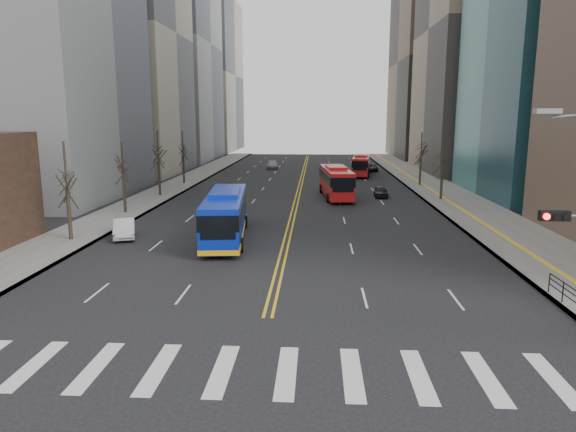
% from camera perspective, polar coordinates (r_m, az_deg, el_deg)
% --- Properties ---
extents(ground, '(220.00, 220.00, 0.00)m').
position_cam_1_polar(ground, '(19.53, -3.76, -16.82)').
color(ground, black).
extents(sidewalk_right, '(7.00, 130.00, 0.15)m').
position_cam_1_polar(sidewalk_right, '(64.64, 16.89, 2.47)').
color(sidewalk_right, gray).
rests_on(sidewalk_right, ground).
extents(sidewalk_left, '(5.00, 130.00, 0.15)m').
position_cam_1_polar(sidewalk_left, '(65.52, -13.42, 2.76)').
color(sidewalk_left, gray).
rests_on(sidewalk_left, ground).
extents(crosswalk, '(26.70, 4.00, 0.01)m').
position_cam_1_polar(crosswalk, '(19.53, -3.76, -16.81)').
color(crosswalk, silver).
rests_on(crosswalk, ground).
extents(centerline, '(0.55, 100.00, 0.01)m').
position_cam_1_polar(centerline, '(72.75, 1.46, 3.79)').
color(centerline, gold).
rests_on(centerline, ground).
extents(office_towers, '(83.00, 134.00, 58.00)m').
position_cam_1_polar(office_towers, '(86.95, 1.92, 20.79)').
color(office_towers, gray).
rests_on(office_towers, ground).
extents(street_trees, '(35.20, 47.20, 7.60)m').
position_cam_1_polar(street_trees, '(52.71, -7.08, 6.29)').
color(street_trees, black).
rests_on(street_trees, ground).
extents(blue_bus, '(3.94, 12.86, 3.67)m').
position_cam_1_polar(blue_bus, '(38.89, -6.95, 0.26)').
color(blue_bus, '#0C27B4').
rests_on(blue_bus, ground).
extents(red_bus_near, '(3.74, 11.64, 3.62)m').
position_cam_1_polar(red_bus_near, '(58.89, 5.33, 4.02)').
color(red_bus_near, red).
rests_on(red_bus_near, ground).
extents(red_bus_far, '(3.68, 10.59, 3.31)m').
position_cam_1_polar(red_bus_far, '(81.50, 8.14, 5.76)').
color(red_bus_far, red).
rests_on(red_bus_far, ground).
extents(car_white, '(2.90, 4.65, 1.45)m').
position_cam_1_polar(car_white, '(41.25, -17.73, -1.27)').
color(car_white, silver).
rests_on(car_white, ground).
extents(car_dark_mid, '(1.57, 3.71, 1.25)m').
position_cam_1_polar(car_dark_mid, '(60.12, 10.27, 2.69)').
color(car_dark_mid, black).
rests_on(car_dark_mid, ground).
extents(car_silver, '(2.28, 4.94, 1.40)m').
position_cam_1_polar(car_silver, '(91.78, -1.75, 5.72)').
color(car_silver, gray).
rests_on(car_silver, ground).
extents(car_dark_far, '(2.19, 4.49, 1.23)m').
position_cam_1_polar(car_dark_far, '(88.77, 9.26, 5.35)').
color(car_dark_far, black).
rests_on(car_dark_far, ground).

